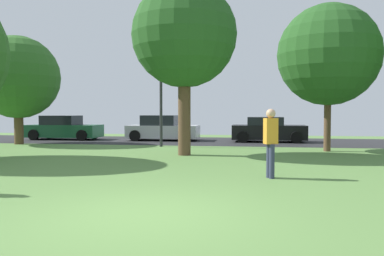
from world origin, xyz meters
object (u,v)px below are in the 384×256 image
object	(u,v)px
parked_car_black	(268,130)
street_lamp_post	(161,100)
parked_car_green	(64,129)
oak_tree_left	(18,77)
maple_tree_far	(184,36)
person_catcher	(271,139)
parked_car_silver	(163,129)
maple_tree_near	(328,55)

from	to	relation	value
parked_car_black	street_lamp_post	bearing A→B (deg)	-144.03
parked_car_black	street_lamp_post	distance (m)	6.67
parked_car_black	parked_car_green	bearing A→B (deg)	-179.78
oak_tree_left	maple_tree_far	bearing A→B (deg)	-21.18
person_catcher	street_lamp_post	size ratio (longest dim) A/B	0.40
oak_tree_left	parked_car_silver	bearing A→B (deg)	28.75
street_lamp_post	parked_car_green	bearing A→B (deg)	151.71
maple_tree_near	oak_tree_left	xyz separation A→B (m)	(-15.26, 1.26, -0.64)
maple_tree_far	person_catcher	distance (m)	6.81
person_catcher	street_lamp_post	distance (m)	9.67
maple_tree_far	parked_car_black	size ratio (longest dim) A/B	1.66
person_catcher	parked_car_silver	xyz separation A→B (m)	(-5.76, 12.24, -0.33)
parked_car_green	parked_car_silver	world-z (taller)	parked_car_silver
oak_tree_left	parked_car_black	distance (m)	13.71
oak_tree_left	parked_car_silver	world-z (taller)	oak_tree_left
street_lamp_post	person_catcher	bearing A→B (deg)	-59.40
person_catcher	parked_car_green	bearing A→B (deg)	-69.01
maple_tree_near	street_lamp_post	xyz separation A→B (m)	(-7.57, 1.01, -1.86)
parked_car_black	oak_tree_left	bearing A→B (deg)	-164.64
parked_car_silver	street_lamp_post	bearing A→B (deg)	-77.63
parked_car_green	street_lamp_post	world-z (taller)	street_lamp_post
parked_car_silver	parked_car_black	xyz separation A→B (m)	(6.12, -0.19, -0.02)
parked_car_black	person_catcher	bearing A→B (deg)	-91.70
maple_tree_far	street_lamp_post	xyz separation A→B (m)	(-1.76, 3.42, -2.39)
oak_tree_left	street_lamp_post	world-z (taller)	oak_tree_left
maple_tree_near	parked_car_black	world-z (taller)	maple_tree_near
maple_tree_far	oak_tree_left	distance (m)	10.21
person_catcher	parked_car_green	size ratio (longest dim) A/B	0.41
parked_car_silver	person_catcher	bearing A→B (deg)	-64.82
parked_car_green	maple_tree_near	bearing A→B (deg)	-18.15
maple_tree_far	parked_car_silver	xyz separation A→B (m)	(-2.64, 7.41, -3.97)
person_catcher	parked_car_green	world-z (taller)	person_catcher
parked_car_silver	parked_car_black	distance (m)	6.12
maple_tree_near	parked_car_silver	bearing A→B (deg)	149.36
person_catcher	parked_car_black	xyz separation A→B (m)	(0.36, 12.06, -0.35)
maple_tree_near	maple_tree_far	bearing A→B (deg)	-157.49
maple_tree_far	person_catcher	world-z (taller)	maple_tree_far
parked_car_black	maple_tree_near	bearing A→B (deg)	-64.20
oak_tree_left	parked_car_black	size ratio (longest dim) A/B	1.39
maple_tree_near	oak_tree_left	world-z (taller)	maple_tree_near
oak_tree_left	parked_car_green	size ratio (longest dim) A/B	1.30
maple_tree_near	parked_car_silver	distance (m)	10.40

